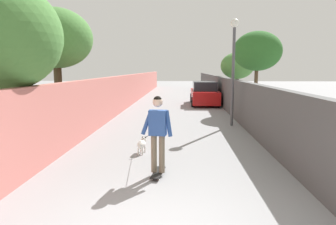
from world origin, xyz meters
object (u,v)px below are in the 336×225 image
(dog, at_px, (142,144))
(car_near, at_px, (204,94))
(tree_right_near, at_px, (237,66))
(person_skateboarder, at_px, (158,128))
(lamp_post, at_px, (234,54))
(skateboard, at_px, (158,173))
(tree_right_distant, at_px, (257,51))
(tree_left_mid, at_px, (56,39))

(dog, height_order, car_near, car_near)
(tree_right_near, bearing_deg, person_skateboarder, 164.07)
(lamp_post, height_order, person_skateboarder, lamp_post)
(skateboard, bearing_deg, tree_right_distant, -24.12)
(tree_left_mid, height_order, person_skateboarder, tree_left_mid)
(tree_right_near, bearing_deg, tree_right_distant, 179.65)
(dog, bearing_deg, tree_left_mid, 49.78)
(tree_right_near, relative_size, tree_right_distant, 0.82)
(lamp_post, xyz_separation_m, car_near, (7.46, 0.60, -2.28))
(tree_right_near, xyz_separation_m, dog, (-14.55, 5.26, -2.31))
(tree_right_distant, relative_size, lamp_post, 1.00)
(tree_right_distant, height_order, car_near, tree_right_distant)
(tree_right_near, bearing_deg, skateboard, 164.07)
(tree_right_distant, bearing_deg, car_near, 38.59)
(tree_left_mid, xyz_separation_m, lamp_post, (1.28, -6.85, -0.49))
(tree_right_distant, distance_m, car_near, 4.89)
(lamp_post, distance_m, car_near, 7.82)
(person_skateboarder, height_order, dog, person_skateboarder)
(tree_right_distant, height_order, person_skateboarder, tree_right_distant)
(tree_right_distant, xyz_separation_m, skateboard, (-10.33, 4.62, -3.25))
(lamp_post, bearing_deg, car_near, 4.60)
(person_skateboarder, xyz_separation_m, dog, (1.77, 0.60, -0.82))
(lamp_post, relative_size, car_near, 1.05)
(skateboard, bearing_deg, lamp_post, -23.37)
(tree_left_mid, relative_size, person_skateboarder, 2.70)
(car_near, bearing_deg, lamp_post, -175.40)
(skateboard, xyz_separation_m, dog, (1.77, 0.60, 0.21))
(tree_left_mid, xyz_separation_m, dog, (-3.05, -3.61, -3.21))
(tree_right_near, distance_m, dog, 15.65)
(skateboard, distance_m, person_skateboarder, 1.03)
(tree_right_near, distance_m, person_skateboarder, 17.05)
(tree_left_mid, distance_m, tree_right_distant, 10.41)
(skateboard, xyz_separation_m, car_near, (13.57, -2.04, 0.65))
(tree_right_distant, relative_size, dog, 2.10)
(tree_right_near, relative_size, tree_left_mid, 0.78)
(person_skateboarder, bearing_deg, tree_right_distant, -24.12)
(tree_right_near, height_order, dog, tree_right_near)
(tree_right_distant, bearing_deg, dog, 148.60)
(skateboard, height_order, car_near, car_near)
(car_near, bearing_deg, skateboard, 171.45)
(dog, bearing_deg, lamp_post, -36.75)
(tree_left_mid, bearing_deg, lamp_post, -79.40)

